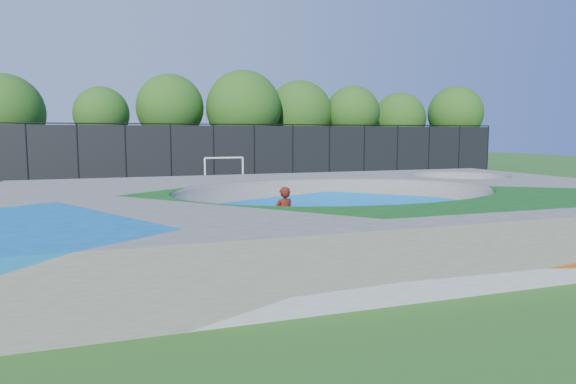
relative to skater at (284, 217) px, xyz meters
name	(u,v)px	position (x,y,z in m)	size (l,w,h in m)	color
ground	(337,233)	(2.32, 1.27, -0.88)	(120.00, 120.00, 0.00)	#245A19
skate_deck	(338,211)	(2.32, 1.27, -0.13)	(22.00, 14.00, 1.50)	gray
skater	(284,217)	(0.00, 0.00, 0.00)	(0.65, 0.42, 1.77)	#AA280D
skateboard	(284,245)	(0.00, 0.00, -0.86)	(0.78, 0.22, 0.05)	black
soccer_goal	(224,165)	(2.50, 19.70, 0.34)	(2.70, 0.12, 1.78)	white
fence	(214,151)	(2.32, 22.27, 1.21)	(48.09, 0.09, 4.04)	black
treeline	(234,113)	(4.94, 26.96, 4.15)	(51.85, 7.17, 8.35)	#472F23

